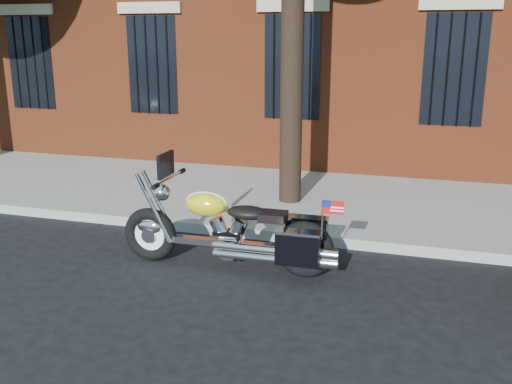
% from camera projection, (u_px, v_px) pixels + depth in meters
% --- Properties ---
extents(ground, '(120.00, 120.00, 0.00)m').
position_uv_depth(ground, '(196.00, 272.00, 7.01)').
color(ground, black).
rests_on(ground, ground).
extents(curb, '(40.00, 0.16, 0.15)m').
position_uv_depth(curb, '(232.00, 230.00, 8.27)').
color(curb, gray).
rests_on(curb, ground).
extents(sidewalk, '(40.00, 3.60, 0.15)m').
position_uv_depth(sidewalk, '(267.00, 197.00, 10.00)').
color(sidewalk, gray).
rests_on(sidewalk, ground).
extents(motorcycle, '(2.83, 0.82, 1.43)m').
position_uv_depth(motorcycle, '(236.00, 233.00, 6.93)').
color(motorcycle, black).
rests_on(motorcycle, ground).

